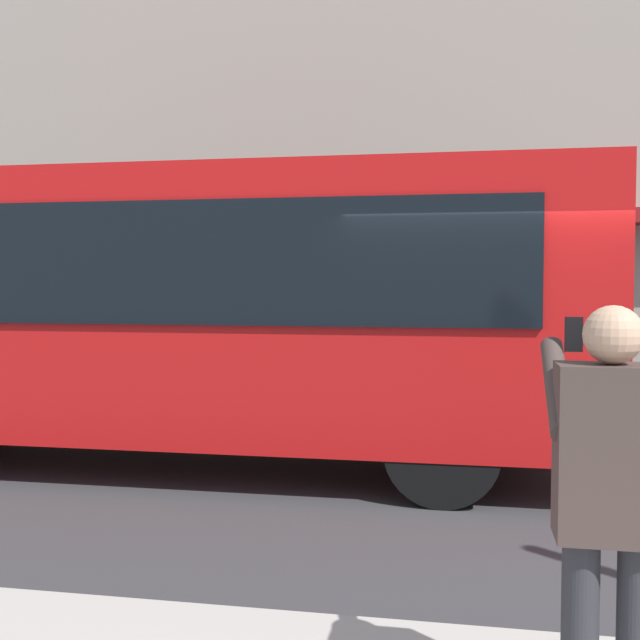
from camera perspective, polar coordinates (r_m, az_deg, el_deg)
name	(u,v)px	position (r m, az deg, el deg)	size (l,w,h in m)	color
ground_plane	(487,483)	(7.76, 12.19, -11.64)	(60.00, 60.00, 0.00)	#38383A
building_facade_far	(481,54)	(14.87, 11.77, 18.64)	(28.00, 1.55, 12.00)	#A89E8E
red_bus	(158,305)	(8.38, -11.81, 1.09)	(9.05, 2.54, 3.08)	red
pedestrian_photographer	(611,494)	(3.16, 20.64, -11.93)	(0.53, 0.52, 1.70)	#2D2D33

